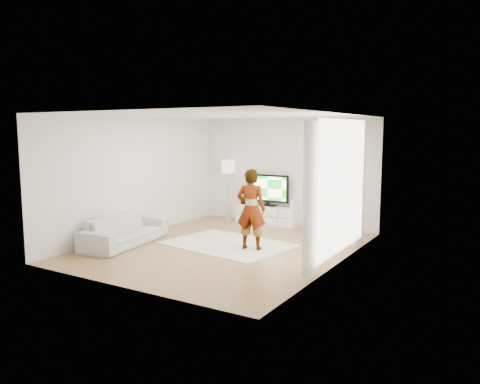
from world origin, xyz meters
The scene contains 17 objects.
floor centered at (0.00, 0.00, 0.00)m, with size 6.00×6.00×0.00m, color #AA764C.
ceiling centered at (0.00, 0.00, 2.80)m, with size 6.00×6.00×0.00m, color white.
wall_left centered at (-2.50, 0.00, 1.40)m, with size 0.02×6.00×2.80m, color silver.
wall_right centered at (2.50, 0.00, 1.40)m, with size 0.02×6.00×2.80m, color silver.
wall_back centered at (0.00, 3.00, 1.40)m, with size 5.00×0.02×2.80m, color silver.
wall_front centered at (0.00, -3.00, 1.40)m, with size 5.00×0.02×2.80m, color silver.
window centered at (2.48, 0.30, 1.45)m, with size 0.01×2.60×2.50m, color white.
curtain_near centered at (2.40, -1.00, 1.35)m, with size 0.04×0.70×2.60m, color white.
curtain_far centered at (2.40, 1.60, 1.35)m, with size 0.04×0.70×2.60m, color white.
media_console centered at (-0.43, 2.76, 0.24)m, with size 1.72×0.49×0.48m.
television centered at (-0.43, 2.79, 0.94)m, with size 1.21×0.24×0.85m.
game_console centered at (0.32, 2.76, 0.60)m, with size 0.06×0.17×0.23m.
potted_plant centered at (-1.16, 2.77, 0.68)m, with size 0.22×0.22×0.39m, color #3F7238.
rug centered at (-0.09, 0.27, 0.01)m, with size 2.61×1.88×0.01m, color beige.
player centered at (0.57, 0.15, 0.86)m, with size 0.62×0.41×1.70m, color #334772.
sofa centered at (-2.02, -0.90, 0.32)m, with size 2.21×0.86×0.65m, color #B5B6B1.
floor_lamp centered at (-1.63, 2.70, 1.42)m, with size 0.37×0.37×1.68m.
Camera 1 is at (5.36, -8.20, 2.49)m, focal length 35.00 mm.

